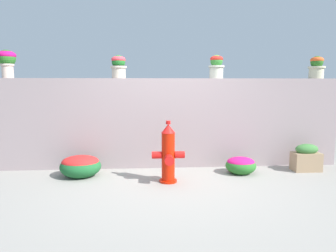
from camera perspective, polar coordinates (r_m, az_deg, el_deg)
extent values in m
plane|color=gray|center=(4.45, 1.10, -11.11)|extent=(24.00, 24.00, 0.00)
cube|color=gray|center=(5.38, 0.07, 0.63)|extent=(6.00, 0.34, 1.55)
cylinder|color=beige|center=(5.79, -27.86, 9.09)|extent=(0.18, 0.18, 0.23)
cylinder|color=beige|center=(5.79, -27.92, 10.10)|extent=(0.21, 0.21, 0.03)
sphere|color=#276420|center=(5.80, -27.99, 11.15)|extent=(0.28, 0.28, 0.28)
ellipsoid|color=#C9126A|center=(5.80, -28.02, 11.63)|extent=(0.29, 0.29, 0.15)
cylinder|color=#C0B09C|center=(5.37, -9.23, 9.91)|extent=(0.23, 0.23, 0.21)
cylinder|color=#C0B09C|center=(5.38, -9.25, 10.86)|extent=(0.28, 0.28, 0.03)
sphere|color=#1D6222|center=(5.38, -9.27, 11.76)|extent=(0.23, 0.23, 0.23)
ellipsoid|color=#E53540|center=(5.38, -9.28, 12.19)|extent=(0.24, 0.24, 0.13)
cylinder|color=#BABAA5|center=(5.49, 9.04, 9.95)|extent=(0.24, 0.24, 0.22)
cylinder|color=#BABAA5|center=(5.50, 9.06, 10.96)|extent=(0.28, 0.28, 0.03)
sphere|color=#317B2E|center=(5.50, 9.08, 11.92)|extent=(0.21, 0.21, 0.21)
ellipsoid|color=red|center=(5.51, 9.09, 12.31)|extent=(0.22, 0.22, 0.12)
cylinder|color=beige|center=(6.15, 26.03, 8.99)|extent=(0.25, 0.25, 0.22)
cylinder|color=beige|center=(6.15, 26.09, 9.86)|extent=(0.30, 0.30, 0.03)
sphere|color=#296421|center=(6.16, 26.14, 10.70)|extent=(0.22, 0.22, 0.22)
ellipsoid|color=#E45623|center=(6.16, 26.16, 11.05)|extent=(0.23, 0.23, 0.12)
cylinder|color=red|center=(4.62, 0.04, -10.22)|extent=(0.26, 0.26, 0.03)
cylinder|color=red|center=(4.52, 0.04, -5.93)|extent=(0.20, 0.20, 0.74)
cone|color=red|center=(4.44, 0.04, -0.47)|extent=(0.21, 0.21, 0.13)
cylinder|color=red|center=(4.43, 0.04, 0.67)|extent=(0.07, 0.07, 0.05)
cylinder|color=red|center=(4.50, -2.13, -5.47)|extent=(0.15, 0.11, 0.11)
cylinder|color=red|center=(4.52, 2.20, -5.40)|extent=(0.15, 0.11, 0.11)
cylinder|color=red|center=(4.35, 0.20, -6.39)|extent=(0.13, 0.16, 0.13)
ellipsoid|color=#1C5B2C|center=(5.03, -16.08, -7.34)|extent=(0.64, 0.57, 0.35)
ellipsoid|color=red|center=(5.01, -16.11, -6.47)|extent=(0.57, 0.51, 0.19)
ellipsoid|color=#2A6D27|center=(5.14, 13.48, -7.26)|extent=(0.50, 0.45, 0.28)
ellipsoid|color=#D01769|center=(5.13, 13.50, -6.57)|extent=(0.45, 0.40, 0.16)
cube|color=#9B7E5D|center=(5.65, 24.46, -6.11)|extent=(0.45, 0.26, 0.31)
ellipsoid|color=#3D7637|center=(5.61, 24.58, -3.97)|extent=(0.39, 0.22, 0.18)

